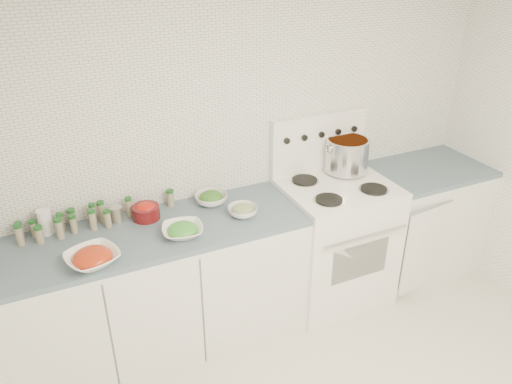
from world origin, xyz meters
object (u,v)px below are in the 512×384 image
at_px(stock_pot, 347,153).
at_px(bowl_tomato, 92,258).
at_px(stove, 333,237).
at_px(bowl_snowpea, 183,230).

xyz_separation_m(stock_pot, bowl_tomato, (-1.87, -0.35, -0.14)).
bearing_deg(stock_pot, stove, -136.63).
xyz_separation_m(stove, bowl_tomato, (-1.69, -0.19, 0.44)).
bearing_deg(stock_pot, bowl_snowpea, -168.11).
xyz_separation_m(bowl_tomato, bowl_snowpea, (0.53, 0.07, -0.00)).
bearing_deg(bowl_snowpea, stock_pot, 11.89).
relative_size(stock_pot, bowl_tomato, 0.98).
bearing_deg(stock_pot, bowl_tomato, -169.33).
bearing_deg(stove, stock_pot, 43.37).
bearing_deg(bowl_snowpea, bowl_tomato, -172.44).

